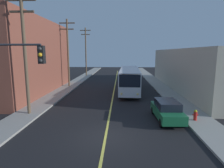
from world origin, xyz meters
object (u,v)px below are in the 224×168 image
Objects in this scene: utility_pole_near at (25,50)px; utility_pole_far at (86,50)px; city_bus at (130,78)px; traffic_signal_left_corner at (9,72)px; utility_pole_mid at (68,50)px; parked_car_green at (167,110)px; fire_hydrant at (195,115)px.

utility_pole_near is 0.93× the size of utility_pole_far.
utility_pole_near is at bearing -130.57° from city_bus.
city_bus is at bearing 64.61° from traffic_signal_left_corner.
utility_pole_mid is 19.14m from traffic_signal_left_corner.
utility_pole_mid is (-0.22, 13.78, 0.14)m from utility_pole_near.
utility_pole_near reaches higher than city_bus.
city_bus is 2.04× the size of traffic_signal_left_corner.
city_bus is 17.93m from traffic_signal_left_corner.
traffic_signal_left_corner is (-10.12, -4.45, 3.46)m from parked_car_green.
utility_pole_near is at bearing 176.27° from parked_car_green.
parked_car_green is at bearing 171.18° from fire_hydrant.
parked_car_green is 0.41× the size of utility_pole_far.
city_bus is 1.13× the size of utility_pole_far.
traffic_signal_left_corner is (1.87, -18.99, -1.51)m from utility_pole_mid.
city_bus is 1.19× the size of utility_pole_mid.
utility_pole_far reaches higher than parked_car_green.
traffic_signal_left_corner is (1.66, -32.95, -1.77)m from utility_pole_far.
parked_car_green is 19.50m from utility_pole_mid.
parked_car_green is 31.28m from utility_pole_far.
utility_pole_mid is at bearing 95.63° from traffic_signal_left_corner.
city_bus is 14.57× the size of fire_hydrant.
city_bus is at bearing -17.29° from utility_pole_mid.
utility_pole_near is at bearing -89.10° from utility_pole_mid.
utility_pole_far reaches higher than fire_hydrant.
parked_car_green is 11.59m from traffic_signal_left_corner.
utility_pole_mid is 0.95× the size of utility_pole_far.
utility_pole_far is (0.21, 13.96, 0.26)m from utility_pole_mid.
utility_pole_near is at bearing 107.64° from traffic_signal_left_corner.
utility_pole_near is 5.64m from traffic_signal_left_corner.
traffic_signal_left_corner is 13.46m from fire_hydrant.
parked_car_green is 2.18m from fire_hydrant.
utility_pole_mid is 1.72× the size of traffic_signal_left_corner.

